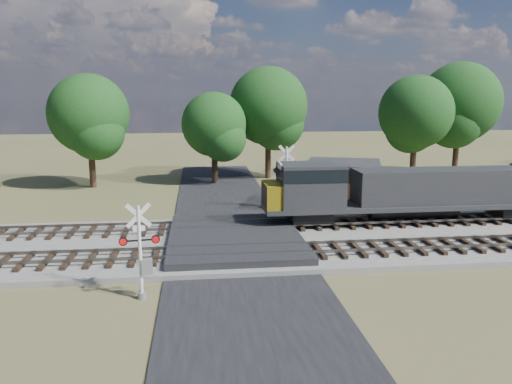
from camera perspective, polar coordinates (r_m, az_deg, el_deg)
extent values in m
plane|color=#4F542C|center=(26.56, -2.33, -6.45)|extent=(160.00, 160.00, 0.00)
cube|color=gray|center=(29.44, 17.46, -4.90)|extent=(140.00, 10.00, 0.30)
cube|color=black|center=(26.55, -2.33, -6.37)|extent=(7.00, 60.00, 0.08)
cube|color=#262628|center=(26.95, -2.42, -5.49)|extent=(7.00, 9.00, 0.62)
cube|color=black|center=(24.78, 2.67, -6.82)|extent=(44.00, 2.60, 0.18)
cube|color=#5D594F|center=(26.55, 20.33, -5.92)|extent=(140.00, 0.08, 0.15)
cube|color=#5D594F|center=(27.78, 19.00, -5.08)|extent=(140.00, 0.08, 0.15)
cube|color=black|center=(29.52, 1.09, -3.84)|extent=(44.00, 2.60, 0.18)
cube|color=#5D594F|center=(30.91, 16.16, -3.29)|extent=(140.00, 0.08, 0.15)
cube|color=#5D594F|center=(32.19, 15.18, -2.67)|extent=(140.00, 0.08, 0.15)
cylinder|color=silver|center=(20.19, -13.10, -6.82)|extent=(0.13, 0.13, 3.81)
cylinder|color=gray|center=(20.79, -12.89, -11.44)|extent=(0.34, 0.34, 0.29)
cube|color=silver|center=(19.78, -13.30, -2.62)|extent=(0.99, 0.17, 1.00)
cube|color=silver|center=(19.78, -13.30, -2.62)|extent=(0.99, 0.17, 1.00)
cube|color=silver|center=(19.91, -13.23, -4.09)|extent=(0.48, 0.09, 0.21)
cube|color=black|center=(20.04, -13.17, -5.40)|extent=(1.52, 0.27, 0.06)
cylinder|color=red|center=(20.04, -14.94, -5.49)|extent=(0.35, 0.14, 0.34)
cylinder|color=red|center=(20.06, -11.40, -5.31)|extent=(0.35, 0.14, 0.34)
cube|color=gray|center=(20.37, -12.36, -8.32)|extent=(0.46, 0.34, 0.62)
cylinder|color=silver|center=(34.56, 3.49, 1.49)|extent=(0.16, 0.16, 4.48)
cylinder|color=gray|center=(34.97, 3.45, -1.85)|extent=(0.40, 0.40, 0.34)
cube|color=silver|center=(34.31, 3.53, 4.44)|extent=(1.17, 0.07, 1.17)
cube|color=silver|center=(34.31, 3.53, 4.44)|extent=(1.17, 0.07, 1.17)
cube|color=silver|center=(34.38, 3.52, 3.42)|extent=(0.56, 0.04, 0.25)
cube|color=black|center=(34.46, 3.50, 2.50)|extent=(1.79, 0.10, 0.07)
cylinder|color=red|center=(34.61, 4.69, 2.52)|extent=(0.40, 0.12, 0.40)
cylinder|color=red|center=(34.33, 2.31, 2.48)|extent=(0.40, 0.12, 0.40)
cube|color=gray|center=(34.63, 3.03, 0.39)|extent=(0.51, 0.34, 0.73)
cube|color=#43311C|center=(35.38, 9.87, 0.50)|extent=(5.76, 5.76, 3.17)
cube|color=#2A292C|center=(35.11, 9.96, 3.23)|extent=(6.33, 6.33, 0.23)
cylinder|color=black|center=(45.53, -18.26, 3.55)|extent=(0.56, 0.56, 4.88)
sphere|color=#123915|center=(45.21, -18.56, 8.45)|extent=(6.83, 6.83, 6.83)
cylinder|color=black|center=(45.18, -4.76, 3.53)|extent=(0.56, 0.56, 4.12)
sphere|color=#123915|center=(44.86, -4.82, 7.71)|extent=(5.77, 5.77, 5.77)
cylinder|color=black|center=(48.14, 1.39, 4.75)|extent=(0.56, 0.56, 5.30)
sphere|color=#123915|center=(47.85, 1.42, 9.80)|extent=(7.42, 7.42, 7.42)
cylinder|color=black|center=(49.31, 17.53, 4.14)|extent=(0.56, 0.56, 4.88)
sphere|color=#123915|center=(49.02, 17.80, 8.68)|extent=(6.84, 6.84, 6.84)
cylinder|color=black|center=(53.17, 21.90, 4.69)|extent=(0.56, 0.56, 5.54)
sphere|color=#123915|center=(52.91, 22.25, 9.46)|extent=(7.76, 7.76, 7.76)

